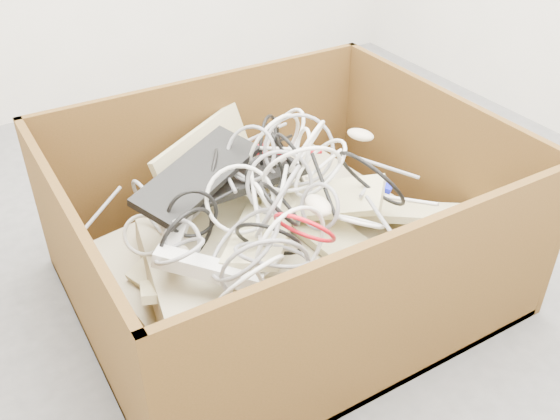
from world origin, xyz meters
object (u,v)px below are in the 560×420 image
power_strip_left (184,211)px  power_strip_right (208,269)px  vga_plug (385,187)px  cardboard_box (278,255)px

power_strip_left → power_strip_right: (-0.04, -0.25, -0.03)m
power_strip_right → vga_plug: 0.65m
power_strip_left → vga_plug: bearing=-65.3°
cardboard_box → vga_plug: cardboard_box is taller
vga_plug → power_strip_left: bearing=-143.3°
power_strip_right → power_strip_left: bearing=122.6°
power_strip_left → power_strip_right: 0.25m
cardboard_box → vga_plug: size_ratio=28.54×
power_strip_right → cardboard_box: bearing=68.8°
power_strip_left → power_strip_right: size_ratio=0.98×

